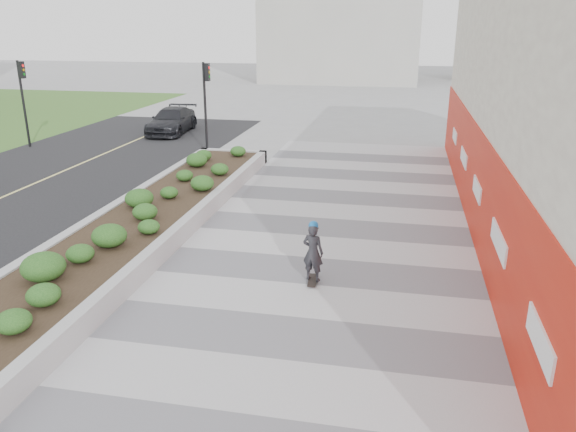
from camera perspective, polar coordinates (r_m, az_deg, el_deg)
name	(u,v)px	position (r m, az deg, el deg)	size (l,w,h in m)	color
ground	(276,394)	(9.81, -1.27, -17.63)	(160.00, 160.00, 0.00)	gray
walkway	(306,309)	(12.30, 1.84, -9.42)	(8.00, 36.00, 0.01)	#A8A8AD
planter	(147,216)	(17.26, -14.10, 0.02)	(3.00, 18.00, 0.90)	#9E9EA0
traffic_signal_near	(206,94)	(26.92, -8.32, 12.16)	(0.33, 0.28, 4.20)	black
traffic_signal_far	(23,91)	(30.82, -25.33, 11.43)	(0.33, 0.28, 4.20)	black
manhole_cover	(329,311)	(12.24, 4.18, -9.63)	(0.44, 0.44, 0.01)	#595654
skateboarder	(313,252)	(13.16, 2.56, -3.67)	(0.58, 0.73, 1.56)	beige
car_dark	(172,121)	(32.70, -11.73, 9.47)	(1.93, 4.74, 1.38)	black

